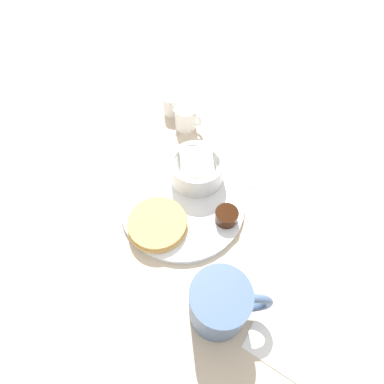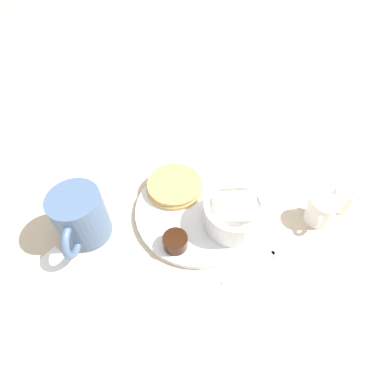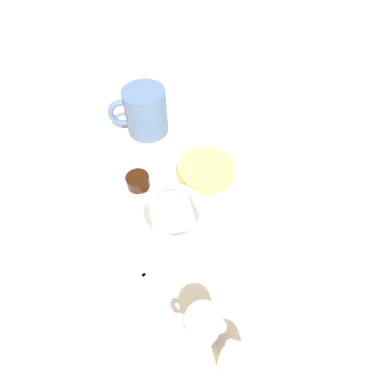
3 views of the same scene
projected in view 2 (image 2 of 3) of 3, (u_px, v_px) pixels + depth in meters
The scene contains 11 objects.
ground_plane at pixel (199, 211), 0.61m from camera, with size 4.00×4.00×0.00m, color #C6B299.
plate at pixel (199, 210), 0.61m from camera, with size 0.26×0.26×0.01m.
pancake_stack at pixel (175, 186), 0.63m from camera, with size 0.12×0.12×0.02m.
bowl at pixel (234, 213), 0.56m from camera, with size 0.12×0.12×0.05m.
syrup_cup at pixel (175, 242), 0.54m from camera, with size 0.05×0.05×0.03m.
butter_ramekin at pixel (242, 228), 0.56m from camera, with size 0.04×0.04×0.04m.
coffee_mug at pixel (80, 217), 0.54m from camera, with size 0.13×0.09×0.10m.
creamer_pitcher_near at pixel (321, 210), 0.58m from camera, with size 0.08×0.05×0.06m.
creamer_pitcher_far at pixel (344, 198), 0.60m from camera, with size 0.05×0.06×0.05m.
fork at pixel (265, 257), 0.55m from camera, with size 0.13×0.11×0.00m.
napkin at pixel (43, 286), 0.51m from camera, with size 0.14×0.12×0.00m.
Camera 2 is at (-0.34, -0.12, 0.50)m, focal length 28.00 mm.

